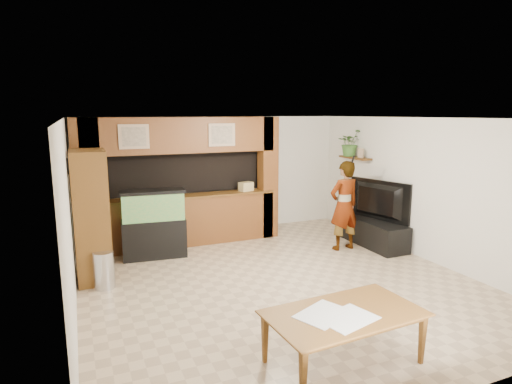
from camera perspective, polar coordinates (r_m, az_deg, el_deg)
name	(u,v)px	position (r m, az deg, el deg)	size (l,w,h in m)	color
floor	(277,281)	(7.08, 2.80, -11.74)	(6.50, 6.50, 0.00)	tan
ceiling	(278,118)	(6.56, 3.01, 9.79)	(6.50, 6.50, 0.00)	white
wall_back	(215,175)	(9.68, -5.53, 2.26)	(6.00, 6.00, 0.00)	white
wall_left	(69,221)	(6.05, -23.63, -3.57)	(6.50, 6.50, 0.00)	white
wall_right	(425,189)	(8.43, 21.57, 0.35)	(6.50, 6.50, 0.00)	white
partition	(179,181)	(8.85, -10.19, 1.45)	(4.20, 0.99, 2.60)	brown
wall_clock	(69,166)	(6.94, -23.67, 3.17)	(0.05, 0.25, 0.25)	black
wall_shelf	(355,158)	(9.76, 13.06, 4.47)	(0.25, 0.90, 0.04)	brown
pantry_cabinet	(91,216)	(7.34, -21.11, -3.00)	(0.53, 0.86, 2.11)	brown
trash_can	(104,270)	(7.11, -19.62, -9.76)	(0.32, 0.32, 0.58)	#B2B2B7
aquarium	(154,225)	(8.20, -13.47, -4.27)	(1.16, 0.44, 1.29)	black
tv_stand	(373,233)	(9.12, 15.39, -5.27)	(0.58, 1.57, 0.52)	black
television	(375,201)	(8.96, 15.59, -1.13)	(1.42, 0.19, 0.82)	black
photo_frame	(361,153)	(9.59, 13.78, 5.07)	(0.03, 0.15, 0.20)	tan
potted_plant	(350,143)	(9.86, 12.38, 6.42)	(0.54, 0.47, 0.60)	#3C6D2B
person	(344,206)	(8.58, 11.66, -1.80)	(0.65, 0.42, 1.77)	#947751
microphone	(353,159)	(8.33, 12.80, 4.25)	(0.03, 0.03, 0.15)	black
dining_table	(345,339)	(4.93, 11.81, -18.65)	(1.68, 0.93, 0.59)	brown
newspaper_a	(323,314)	(4.74, 8.98, -15.76)	(0.57, 0.42, 0.01)	silver
newspaper_b	(348,318)	(4.69, 12.11, -16.15)	(0.58, 0.42, 0.01)	silver
counter_box	(246,187)	(9.11, -1.35, 0.73)	(0.28, 0.19, 0.19)	tan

